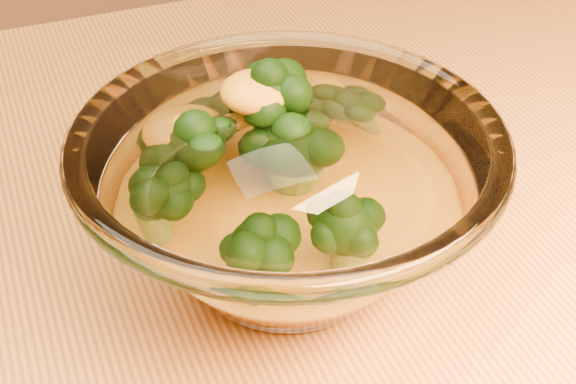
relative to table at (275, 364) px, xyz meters
The scene contains 4 objects.
table is the anchor object (origin of this frame).
glass_bowl 0.16m from the table, 61.99° to the right, with size 0.25×0.25×0.11m.
cheese_sauce 0.13m from the table, 61.99° to the right, with size 0.14×0.14×0.04m, color #FF9D15.
broccoli_heap 0.18m from the table, 92.10° to the left, with size 0.17×0.15×0.09m.
Camera 1 is at (-0.13, -0.35, 1.10)m, focal length 50.00 mm.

